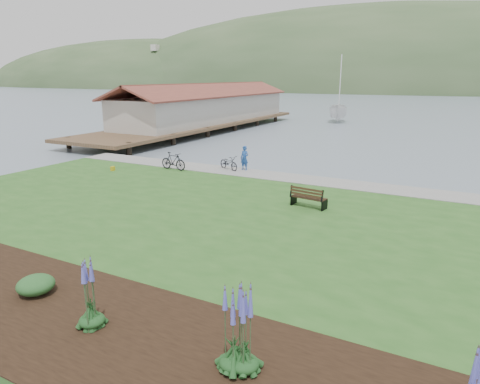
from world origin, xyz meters
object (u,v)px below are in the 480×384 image
object	(u,v)px
person	(244,156)
park_bench	(308,197)
sailboat	(338,122)
bicycle_a	(229,163)

from	to	relation	value
person	park_bench	bearing A→B (deg)	-34.16
person	sailboat	xyz separation A→B (m)	(-3.83, 35.74, -1.32)
park_bench	sailboat	bearing A→B (deg)	111.46
bicycle_a	sailboat	bearing A→B (deg)	28.79
person	sailboat	world-z (taller)	sailboat
person	bicycle_a	world-z (taller)	person
person	bicycle_a	xyz separation A→B (m)	(-0.98, -0.30, -0.46)
sailboat	bicycle_a	bearing A→B (deg)	-98.44
person	sailboat	distance (m)	35.97
bicycle_a	sailboat	distance (m)	36.16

